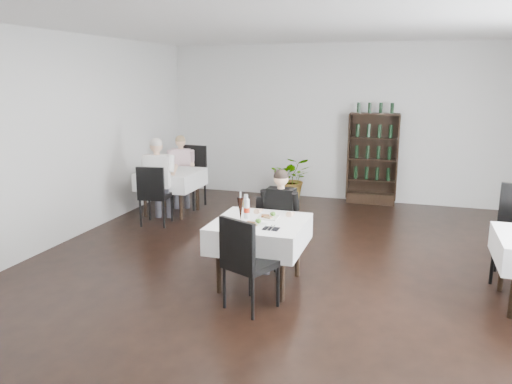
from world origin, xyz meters
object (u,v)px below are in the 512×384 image
at_px(wine_shelf, 373,160).
at_px(potted_tree, 292,178).
at_px(main_table, 260,233).
at_px(diner_main, 279,212).

xyz_separation_m(wine_shelf, potted_tree, (-1.51, -0.23, -0.41)).
relative_size(wine_shelf, main_table, 1.70).
bearing_deg(wine_shelf, diner_main, -102.28).
distance_m(main_table, diner_main, 0.57).
height_order(wine_shelf, potted_tree, wine_shelf).
height_order(potted_tree, diner_main, diner_main).
bearing_deg(potted_tree, diner_main, -78.98).
height_order(main_table, potted_tree, potted_tree).
distance_m(wine_shelf, potted_tree, 1.58).
distance_m(potted_tree, diner_main, 3.61).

